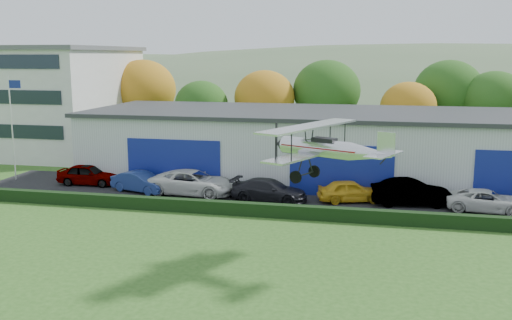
% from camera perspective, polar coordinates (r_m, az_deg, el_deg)
% --- Properties ---
extents(apron, '(48.00, 9.00, 0.05)m').
position_cam_1_polar(apron, '(38.66, 5.36, -3.87)').
color(apron, black).
rests_on(apron, ground).
extents(hedge, '(46.00, 0.60, 0.80)m').
position_cam_1_polar(hedge, '(33.97, 4.36, -5.22)').
color(hedge, black).
rests_on(hedge, ground).
extents(hangar, '(40.60, 12.60, 5.30)m').
position_cam_1_polar(hangar, '(44.78, 9.07, 1.45)').
color(hangar, '#B2B7BC').
rests_on(hangar, ground).
extents(office_block, '(20.60, 15.60, 10.40)m').
position_cam_1_polar(office_block, '(62.46, -22.37, 5.68)').
color(office_block, silver).
rests_on(office_block, ground).
extents(flagpole, '(1.05, 0.10, 8.00)m').
position_cam_1_polar(flagpole, '(47.25, -23.14, 3.81)').
color(flagpole, silver).
rests_on(flagpole, ground).
extents(tree_belt, '(75.70, 13.22, 10.12)m').
position_cam_1_polar(tree_belt, '(57.35, 5.77, 6.44)').
color(tree_belt, '#3D2614').
rests_on(tree_belt, ground).
extents(distant_hills, '(430.00, 196.00, 56.00)m').
position_cam_1_polar(distant_hills, '(158.27, 8.00, 2.12)').
color(distant_hills, '#4C6642').
rests_on(distant_hills, ground).
extents(car_0, '(4.59, 1.98, 1.54)m').
position_cam_1_polar(car_0, '(44.16, -16.41, -1.39)').
color(car_0, gray).
rests_on(car_0, apron).
extents(car_1, '(4.64, 2.77, 1.44)m').
position_cam_1_polar(car_1, '(40.94, -11.45, -2.15)').
color(car_1, navy).
rests_on(car_1, apron).
extents(car_2, '(6.23, 3.23, 1.68)m').
position_cam_1_polar(car_2, '(39.63, -6.31, -2.25)').
color(car_2, silver).
rests_on(car_2, apron).
extents(car_3, '(5.26, 2.64, 1.46)m').
position_cam_1_polar(car_3, '(37.62, 1.33, -3.04)').
color(car_3, black).
rests_on(car_3, apron).
extents(car_4, '(4.57, 2.86, 1.45)m').
position_cam_1_polar(car_4, '(37.97, 9.41, -3.06)').
color(car_4, gold).
rests_on(car_4, apron).
extents(car_5, '(5.27, 2.39, 1.68)m').
position_cam_1_polar(car_5, '(37.90, 15.28, -3.15)').
color(car_5, gray).
rests_on(car_5, apron).
extents(car_6, '(5.02, 2.71, 1.34)m').
position_cam_1_polar(car_6, '(37.93, 22.11, -3.81)').
color(car_6, silver).
rests_on(car_6, apron).
extents(biplane, '(6.28, 6.83, 2.62)m').
position_cam_1_polar(biplane, '(26.18, 6.98, 1.31)').
color(biplane, silver).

